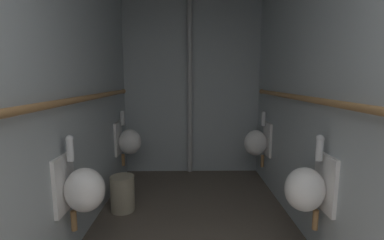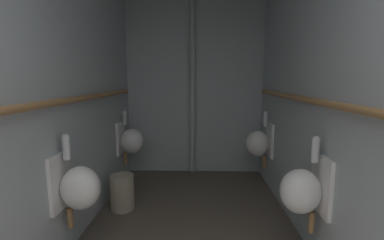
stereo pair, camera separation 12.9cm
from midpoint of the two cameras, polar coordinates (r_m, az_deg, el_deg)
The scene contains 11 objects.
wall_left at distance 2.22m, azimuth -29.18°, elevation 4.28°, with size 0.06×4.23×2.58m, color #ADB6BA.
wall_right at distance 2.20m, azimuth 26.95°, elevation 4.41°, with size 0.06×4.23×2.58m, color #ADB6BA.
wall_back at distance 4.03m, azimuth -0.97°, elevation 6.88°, with size 2.14×0.06×2.58m, color #ADB6BA.
urinal_left_mid at distance 2.27m, azimuth -24.05°, elevation -13.23°, with size 0.32×0.30×0.76m.
urinal_left_far at distance 3.70m, azimuth -14.46°, elevation -4.38°, with size 0.32×0.30×0.76m.
urinal_right_mid at distance 2.25m, azimuth 21.95°, elevation -13.32°, with size 0.32×0.30×0.76m.
urinal_right_far at distance 3.62m, azimuth 12.79°, elevation -4.59°, with size 0.32×0.30×0.76m.
supply_pipe_left at distance 2.19m, azimuth -26.92°, elevation 3.47°, with size 0.06×3.55×0.06m.
supply_pipe_right at distance 2.17m, azimuth 24.70°, elevation 3.58°, with size 0.06×3.41×0.06m.
standpipe_back_wall at distance 3.93m, azimuth -1.43°, elevation 6.83°, with size 0.07×0.07×2.53m, color #B2B2B2.
waste_bin at distance 3.11m, azimuth -15.82°, elevation -14.86°, with size 0.26×0.26×0.39m, color #9E937A.
Camera 1 is at (-0.05, 0.10, 1.42)m, focal length 24.94 mm.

